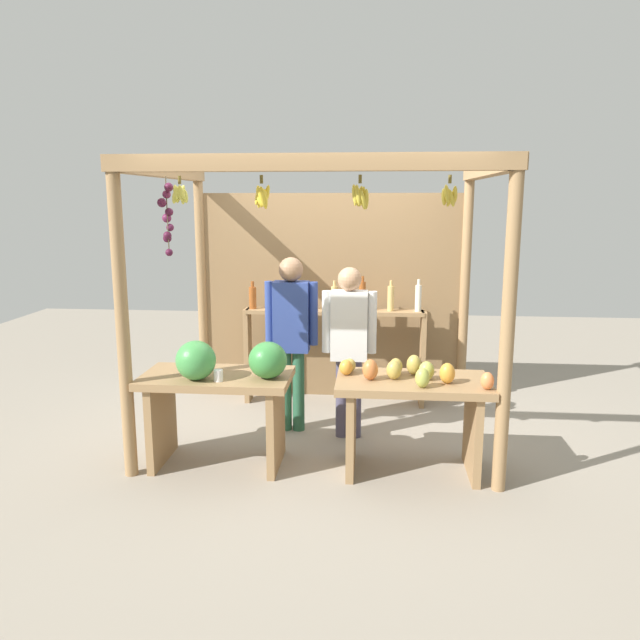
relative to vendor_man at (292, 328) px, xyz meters
name	(u,v)px	position (x,y,z in m)	size (l,w,h in m)	color
ground_plane	(322,430)	(0.28, 0.00, -0.97)	(12.00, 12.00, 0.00)	gray
market_stall	(326,272)	(0.27, 0.47, 0.46)	(2.93, 2.23, 2.42)	#99754C
fruit_counter_left	(222,387)	(-0.44, -0.84, -0.30)	(1.22, 0.64, 1.06)	#99754C
fruit_counter_right	(411,401)	(1.04, -0.80, -0.39)	(1.18, 0.64, 0.91)	#99754C
bottle_shelf_unit	(334,330)	(0.33, 0.79, -0.17)	(1.87, 0.22, 1.35)	#99754C
vendor_man	(292,328)	(0.00, 0.00, 0.00)	(0.48, 0.22, 1.61)	#295D40
vendor_woman	(349,338)	(0.53, -0.12, -0.05)	(0.48, 0.21, 1.54)	#4C4760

